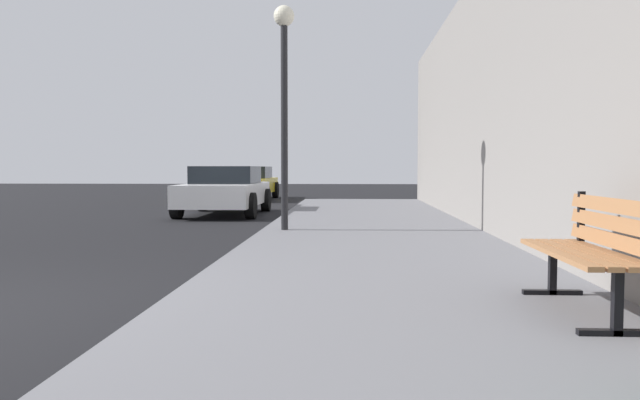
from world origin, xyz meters
TOP-DOWN VIEW (x-y plane):
  - sidewalk at (4.00, 0.00)m, footprint 4.00×32.00m
  - bench at (5.39, -0.32)m, footprint 0.51×1.52m
  - street_lamp at (2.41, 5.61)m, footprint 0.36×0.36m
  - car_white at (0.28, 10.81)m, footprint 2.02×4.04m
  - car_yellow at (-0.40, 18.24)m, footprint 2.04×4.51m

SIDE VIEW (x-z plane):
  - sidewalk at x=4.00m, z-range 0.00..0.15m
  - car_white at x=0.28m, z-range 0.01..1.28m
  - car_yellow at x=-0.40m, z-range 0.01..1.28m
  - bench at x=5.39m, z-range 0.21..1.10m
  - street_lamp at x=2.41m, z-range 0.90..4.78m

